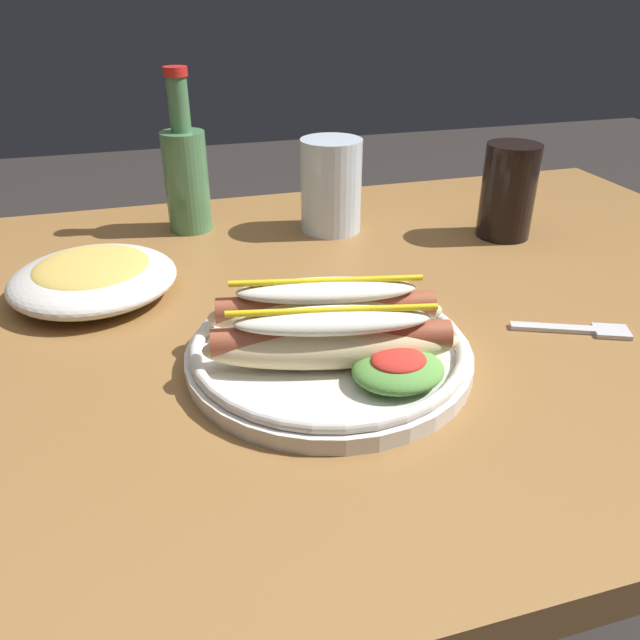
% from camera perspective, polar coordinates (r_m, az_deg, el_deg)
% --- Properties ---
extents(dining_table, '(1.27, 0.82, 0.74)m').
position_cam_1_polar(dining_table, '(0.76, 0.34, -5.39)').
color(dining_table, olive).
rests_on(dining_table, ground_plane).
extents(hot_dog_plate, '(0.27, 0.27, 0.08)m').
position_cam_1_polar(hot_dog_plate, '(0.58, 1.08, -1.84)').
color(hot_dog_plate, silver).
rests_on(hot_dog_plate, dining_table).
extents(fork, '(0.12, 0.06, 0.00)m').
position_cam_1_polar(fork, '(0.70, 22.81, -0.83)').
color(fork, silver).
rests_on(fork, dining_table).
extents(soda_cup, '(0.07, 0.07, 0.13)m').
position_cam_1_polar(soda_cup, '(0.91, 16.93, 11.26)').
color(soda_cup, black).
rests_on(soda_cup, dining_table).
extents(water_cup, '(0.09, 0.09, 0.13)m').
position_cam_1_polar(water_cup, '(0.90, 1.02, 12.24)').
color(water_cup, silver).
rests_on(water_cup, dining_table).
extents(glass_bottle, '(0.06, 0.06, 0.22)m').
position_cam_1_polar(glass_bottle, '(0.92, -12.23, 13.06)').
color(glass_bottle, '#4C7F51').
rests_on(glass_bottle, dining_table).
extents(side_bowl, '(0.19, 0.19, 0.05)m').
position_cam_1_polar(side_bowl, '(0.76, -20.14, 3.76)').
color(side_bowl, silver).
rests_on(side_bowl, dining_table).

